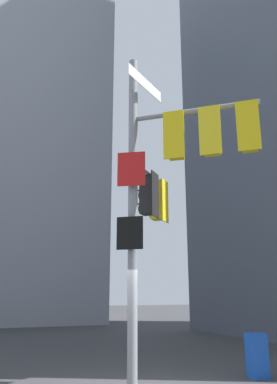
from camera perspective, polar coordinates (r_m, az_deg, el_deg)
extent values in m
cube|color=#9399A3|center=(39.49, -15.90, 21.95)|extent=(12.39, 12.39, 50.64)
cylinder|color=gray|center=(8.69, -0.85, -2.72)|extent=(0.22, 0.22, 7.65)
cylinder|color=gray|center=(9.11, 8.19, 11.83)|extent=(2.33, 1.97, 0.12)
cylinder|color=gray|center=(9.84, 1.40, 2.94)|extent=(1.42, 1.42, 0.12)
cube|color=yellow|center=(8.76, 5.25, 8.54)|extent=(0.39, 0.33, 1.14)
cube|color=yellow|center=(8.93, 5.52, 8.07)|extent=(0.48, 0.48, 1.00)
cylinder|color=red|center=(9.25, 5.74, 9.60)|extent=(0.19, 0.17, 0.20)
cube|color=black|center=(9.30, 5.72, 10.26)|extent=(0.22, 0.20, 0.02)
cylinder|color=#3C2C06|center=(9.11, 5.79, 7.60)|extent=(0.19, 0.17, 0.20)
cube|color=black|center=(9.16, 5.78, 8.28)|extent=(0.22, 0.20, 0.02)
cylinder|color=#06311C|center=(8.98, 5.85, 5.53)|extent=(0.19, 0.17, 0.20)
cube|color=black|center=(9.03, 5.84, 6.23)|extent=(0.22, 0.20, 0.02)
cube|color=yellow|center=(8.64, 10.55, 9.08)|extent=(0.39, 0.33, 1.14)
cube|color=yellow|center=(8.81, 10.71, 8.59)|extent=(0.48, 0.48, 1.00)
cylinder|color=#360605|center=(9.13, 10.77, 10.12)|extent=(0.19, 0.17, 0.20)
cube|color=black|center=(9.19, 10.74, 10.79)|extent=(0.22, 0.20, 0.02)
cylinder|color=yellow|center=(8.99, 10.88, 8.10)|extent=(0.19, 0.17, 0.20)
cube|color=black|center=(9.05, 10.84, 8.79)|extent=(0.22, 0.20, 0.02)
cylinder|color=#06311C|center=(8.86, 10.99, 6.02)|extent=(0.19, 0.17, 0.20)
cube|color=black|center=(8.91, 10.95, 6.72)|extent=(0.22, 0.20, 0.02)
cube|color=yellow|center=(8.59, 15.96, 9.56)|extent=(0.39, 0.33, 1.14)
cube|color=yellow|center=(8.77, 16.01, 9.06)|extent=(0.48, 0.48, 1.00)
cylinder|color=red|center=(9.09, 15.90, 10.58)|extent=(0.19, 0.17, 0.20)
cube|color=black|center=(9.15, 15.85, 11.24)|extent=(0.22, 0.20, 0.02)
cylinder|color=#3C2C06|center=(8.95, 16.06, 8.55)|extent=(0.19, 0.17, 0.20)
cube|color=black|center=(9.00, 16.01, 9.24)|extent=(0.22, 0.20, 0.02)
cylinder|color=#06311C|center=(8.82, 16.23, 6.46)|extent=(0.19, 0.17, 0.20)
cube|color=black|center=(8.87, 16.17, 7.17)|extent=(0.22, 0.20, 0.02)
cube|color=black|center=(9.61, 2.47, -0.33)|extent=(0.36, 0.36, 1.14)
cube|color=black|center=(9.67, 1.42, -0.44)|extent=(0.48, 0.48, 1.00)
cylinder|color=red|center=(9.84, 0.32, 1.42)|extent=(0.18, 0.18, 0.20)
cube|color=black|center=(9.87, 0.29, 2.08)|extent=(0.21, 0.21, 0.02)
cylinder|color=#3C2C06|center=(9.74, 0.33, -0.56)|extent=(0.18, 0.18, 0.20)
cube|color=black|center=(9.78, 0.29, 0.12)|extent=(0.21, 0.21, 0.02)
cylinder|color=#06311C|center=(9.66, 0.33, -2.57)|extent=(0.18, 0.18, 0.20)
cube|color=black|center=(9.69, 0.29, -1.88)|extent=(0.21, 0.21, 0.02)
cube|color=yellow|center=(10.30, 3.95, -1.31)|extent=(0.36, 0.36, 1.14)
cube|color=yellow|center=(10.36, 2.96, -1.41)|extent=(0.48, 0.48, 1.00)
cylinder|color=red|center=(10.51, 1.91, 0.35)|extent=(0.18, 0.18, 0.20)
cube|color=black|center=(10.55, 1.87, 0.97)|extent=(0.21, 0.21, 0.02)
cylinder|color=#3C2C06|center=(10.43, 1.92, -1.51)|extent=(0.18, 0.18, 0.20)
cube|color=black|center=(10.46, 1.89, -0.87)|extent=(0.21, 0.21, 0.02)
cylinder|color=#06311C|center=(10.35, 1.94, -3.39)|extent=(0.18, 0.18, 0.20)
cube|color=black|center=(10.38, 1.90, -2.75)|extent=(0.21, 0.21, 0.02)
cube|color=white|center=(9.67, 1.06, 15.76)|extent=(1.26, 0.96, 0.28)
cube|color=#19479E|center=(9.67, 1.06, 15.76)|extent=(1.23, 0.93, 0.24)
cube|color=red|center=(8.72, -1.08, 3.46)|extent=(0.55, 0.35, 0.80)
cube|color=white|center=(8.72, -1.08, 3.46)|extent=(0.52, 0.32, 0.76)
cube|color=black|center=(8.38, -1.31, -6.08)|extent=(0.48, 0.39, 0.72)
cube|color=white|center=(8.38, -1.31, -6.08)|extent=(0.45, 0.36, 0.68)
cube|color=#194CB2|center=(10.69, 17.20, -22.19)|extent=(0.44, 0.36, 1.05)
cube|color=black|center=(10.80, 18.11, -20.91)|extent=(0.01, 0.29, 0.38)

